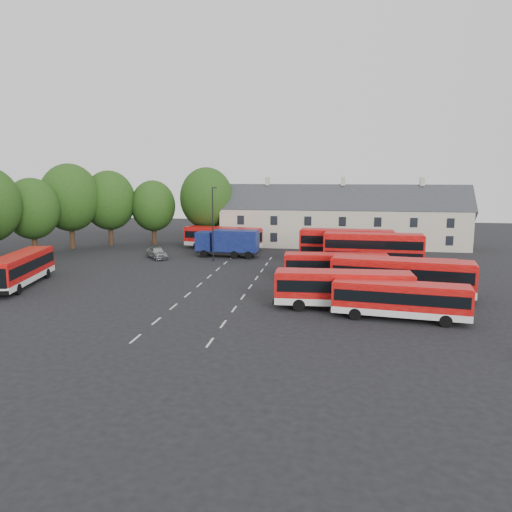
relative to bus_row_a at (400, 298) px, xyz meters
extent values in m
plane|color=black|center=(-17.63, 6.97, -1.67)|extent=(140.00, 140.00, 0.00)
cube|color=beige|center=(-17.63, -7.03, -1.66)|extent=(0.15, 1.80, 0.01)
cube|color=beige|center=(-17.63, -3.03, -1.66)|extent=(0.15, 1.80, 0.01)
cube|color=beige|center=(-17.63, 0.97, -1.66)|extent=(0.15, 1.80, 0.01)
cube|color=beige|center=(-17.63, 4.97, -1.66)|extent=(0.15, 1.80, 0.01)
cube|color=beige|center=(-17.63, 8.97, -1.66)|extent=(0.15, 1.80, 0.01)
cube|color=beige|center=(-17.63, 12.97, -1.66)|extent=(0.15, 1.80, 0.01)
cube|color=beige|center=(-17.63, 16.97, -1.66)|extent=(0.15, 1.80, 0.01)
cube|color=beige|center=(-17.63, 20.97, -1.66)|extent=(0.15, 1.80, 0.01)
cube|color=beige|center=(-17.63, 24.97, -1.66)|extent=(0.15, 1.80, 0.01)
cube|color=beige|center=(-12.63, -7.03, -1.66)|extent=(0.15, 1.80, 0.01)
cube|color=beige|center=(-12.63, -3.03, -1.66)|extent=(0.15, 1.80, 0.01)
cube|color=beige|center=(-12.63, 0.97, -1.66)|extent=(0.15, 1.80, 0.01)
cube|color=beige|center=(-12.63, 4.97, -1.66)|extent=(0.15, 1.80, 0.01)
cube|color=beige|center=(-12.63, 8.97, -1.66)|extent=(0.15, 1.80, 0.01)
cube|color=beige|center=(-12.63, 12.97, -1.66)|extent=(0.15, 1.80, 0.01)
cube|color=beige|center=(-12.63, 16.97, -1.66)|extent=(0.15, 1.80, 0.01)
cube|color=beige|center=(-12.63, 20.97, -1.66)|extent=(0.15, 1.80, 0.01)
cube|color=beige|center=(-12.63, 24.97, -1.66)|extent=(0.15, 1.80, 0.01)
cylinder|color=black|center=(-43.63, 22.97, 0.17)|extent=(0.70, 0.70, 3.67)
ellipsoid|color=#1A3B10|center=(-43.63, 22.97, 4.43)|extent=(6.93, 6.93, 7.97)
cylinder|color=black|center=(-41.63, 28.97, 0.52)|extent=(0.70, 0.70, 4.38)
ellipsoid|color=#1A3B10|center=(-41.63, 28.97, 5.60)|extent=(8.25, 8.25, 9.49)
cylinder|color=black|center=(-37.63, 32.97, 0.35)|extent=(0.70, 0.70, 4.02)
ellipsoid|color=#1A3B10|center=(-37.63, 32.97, 5.02)|extent=(7.59, 7.59, 8.73)
cylinder|color=black|center=(-31.63, 34.97, 0.08)|extent=(0.70, 0.70, 3.50)
ellipsoid|color=#1A3B10|center=(-31.63, 34.97, 4.14)|extent=(6.60, 6.60, 7.59)
cylinder|color=black|center=(-23.63, 35.97, 0.43)|extent=(0.70, 0.70, 4.20)
ellipsoid|color=#1A3B10|center=(-23.63, 35.97, 5.31)|extent=(7.92, 7.92, 9.11)
cube|color=beige|center=(-3.63, 36.97, 1.08)|extent=(35.00, 7.00, 5.50)
cube|color=#2D3035|center=(-3.63, 36.97, 3.83)|extent=(35.70, 7.13, 7.13)
cube|color=beige|center=(-14.63, 36.97, 7.80)|extent=(0.60, 0.90, 1.20)
cube|color=beige|center=(-3.63, 36.97, 7.80)|extent=(0.60, 0.90, 1.20)
cube|color=beige|center=(7.37, 36.97, 7.80)|extent=(0.60, 0.90, 1.20)
cube|color=silver|center=(0.00, 0.00, -0.98)|extent=(10.02, 3.55, 0.49)
cube|color=#B60D0B|center=(0.00, 0.00, 0.14)|extent=(10.02, 3.55, 1.74)
cube|color=black|center=(0.00, 0.00, 0.18)|extent=(9.64, 3.55, 0.85)
cube|color=#B60D0B|center=(0.00, 0.00, 1.05)|extent=(9.81, 3.43, 0.11)
cylinder|color=black|center=(-3.25, -0.57, -1.22)|extent=(0.92, 0.37, 0.89)
cylinder|color=black|center=(3.25, 0.57, -1.22)|extent=(0.92, 0.37, 0.89)
cube|color=silver|center=(-4.08, 2.35, -0.91)|extent=(10.84, 2.82, 0.54)
cube|color=#B60D0B|center=(-4.08, 2.35, 0.32)|extent=(10.84, 2.82, 1.91)
cube|color=black|center=(-4.08, 2.35, 0.36)|extent=(10.42, 2.86, 0.93)
cube|color=#B60D0B|center=(-4.08, 2.35, 1.32)|extent=(10.63, 2.71, 0.12)
cylinder|color=black|center=(-7.48, 1.12, -1.18)|extent=(0.99, 0.31, 0.98)
cylinder|color=black|center=(-0.67, 3.57, -1.18)|extent=(0.99, 0.31, 0.98)
cube|color=silver|center=(0.97, 6.89, -0.82)|extent=(12.23, 4.61, 0.60)
cube|color=#B60D0B|center=(0.97, 6.89, 0.53)|extent=(12.23, 4.61, 2.12)
cube|color=black|center=(0.97, 6.89, 0.59)|extent=(11.77, 4.60, 1.03)
cube|color=#B60D0B|center=(0.97, 6.89, 1.65)|extent=(11.98, 4.47, 0.13)
cylinder|color=black|center=(-3.00, 6.29, -1.12)|extent=(1.12, 0.48, 1.09)
cylinder|color=black|center=(4.94, 7.48, -1.12)|extent=(1.12, 0.48, 1.09)
cube|color=silver|center=(0.62, 8.53, -0.89)|extent=(11.18, 3.21, 0.55)
cube|color=#B60D0B|center=(0.62, 8.53, 0.37)|extent=(11.18, 3.21, 1.96)
cube|color=black|center=(0.62, 8.53, 0.42)|extent=(10.74, 3.24, 0.95)
cube|color=#B60D0B|center=(0.62, 8.53, 1.40)|extent=(10.95, 3.09, 0.12)
cylinder|color=black|center=(-2.97, 7.62, -1.16)|extent=(1.02, 0.34, 1.00)
cylinder|color=black|center=(4.22, 9.44, -1.16)|extent=(1.02, 0.34, 1.00)
cube|color=silver|center=(-4.58, 12.11, -0.95)|extent=(10.29, 2.97, 0.51)
cube|color=#B60D0B|center=(-4.58, 12.11, 0.20)|extent=(10.29, 2.97, 1.80)
cube|color=black|center=(-4.58, 12.11, 0.25)|extent=(9.88, 2.99, 0.88)
cube|color=#B60D0B|center=(-4.58, 12.11, 1.15)|extent=(10.08, 2.86, 0.11)
cylinder|color=black|center=(-7.76, 10.85, -1.20)|extent=(0.94, 0.32, 0.92)
cylinder|color=black|center=(-1.41, 13.36, -1.20)|extent=(0.94, 0.32, 0.92)
cube|color=silver|center=(-0.65, 17.56, -0.93)|extent=(10.60, 2.94, 0.52)
cube|color=#B60D0B|center=(-0.65, 17.56, 0.93)|extent=(10.60, 2.94, 3.20)
cube|color=black|center=(-0.65, 17.56, 0.31)|extent=(10.19, 2.98, 0.91)
cube|color=#B60D0B|center=(-0.65, 17.56, 2.58)|extent=(10.39, 2.84, 0.11)
cylinder|color=black|center=(-4.06, 16.66, -1.19)|extent=(0.97, 0.32, 0.95)
cylinder|color=black|center=(2.76, 18.45, -1.19)|extent=(0.97, 0.32, 0.95)
cube|color=black|center=(-0.65, 17.56, 1.55)|extent=(10.19, 2.98, 0.91)
cube|color=silver|center=(-3.39, 20.45, -0.92)|extent=(10.66, 2.88, 0.53)
cube|color=#B60D0B|center=(-3.39, 20.45, 0.95)|extent=(10.66, 2.88, 3.22)
cube|color=black|center=(-3.39, 20.45, 0.33)|extent=(10.24, 2.92, 0.91)
cube|color=#B60D0B|center=(-3.39, 20.45, 2.61)|extent=(10.44, 2.78, 0.12)
cylinder|color=black|center=(-6.82, 19.52, -1.19)|extent=(0.97, 0.31, 0.96)
cylinder|color=black|center=(0.04, 21.38, -1.19)|extent=(0.97, 0.31, 0.96)
cube|color=black|center=(-3.39, 20.45, 1.57)|extent=(10.24, 2.92, 0.91)
cube|color=silver|center=(-34.31, 5.96, -0.89)|extent=(4.58, 11.23, 0.55)
cube|color=#B60D0B|center=(-34.31, 5.96, 0.35)|extent=(4.58, 11.23, 1.94)
cube|color=black|center=(-34.31, 5.96, 0.40)|extent=(4.55, 10.81, 0.95)
cube|color=#B60D0B|center=(-34.31, 5.96, 1.37)|extent=(4.44, 11.00, 0.12)
cylinder|color=black|center=(-32.52, 2.74, -1.17)|extent=(0.47, 1.03, 1.00)
cylinder|color=black|center=(-36.10, 9.18, -1.17)|extent=(0.47, 1.03, 1.00)
cube|color=silver|center=(-20.25, 31.54, -0.89)|extent=(11.28, 4.49, 0.55)
cube|color=#B60D0B|center=(-20.25, 31.54, 0.36)|extent=(11.28, 4.49, 1.95)
cube|color=black|center=(-20.25, 31.54, 0.41)|extent=(10.86, 4.47, 0.95)
cube|color=#B60D0B|center=(-20.25, 31.54, 1.39)|extent=(11.05, 4.35, 0.12)
cylinder|color=black|center=(-23.92, 31.08, -1.17)|extent=(1.04, 0.46, 1.00)
cylinder|color=black|center=(-16.58, 32.00, -1.17)|extent=(1.04, 0.46, 1.00)
cube|color=black|center=(-18.28, 25.29, -1.02)|extent=(8.07, 2.59, 0.30)
cube|color=#0E1956|center=(-21.26, 25.47, 0.32)|extent=(2.14, 2.60, 2.39)
cube|color=black|center=(-22.20, 25.52, 0.68)|extent=(0.23, 2.12, 1.19)
cube|color=#0E1956|center=(-17.14, 25.22, 0.47)|extent=(5.81, 2.82, 2.68)
cylinder|color=black|center=(-21.12, 24.33, -1.17)|extent=(1.01, 0.34, 0.99)
cylinder|color=black|center=(-15.19, 26.22, -1.17)|extent=(1.01, 0.34, 0.99)
imported|color=#9C9FA3|center=(-26.85, 22.81, -0.91)|extent=(4.09, 4.59, 1.51)
cylinder|color=black|center=(-19.37, 22.07, 2.80)|extent=(0.16, 0.16, 8.94)
cube|color=black|center=(-19.11, 22.14, 7.27)|extent=(0.58, 0.36, 0.16)
camera|label=1|loc=(-5.13, -36.72, 9.07)|focal=35.00mm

